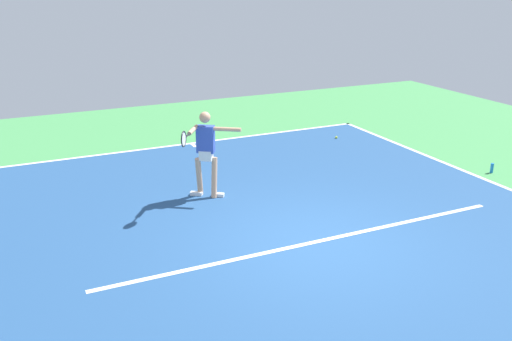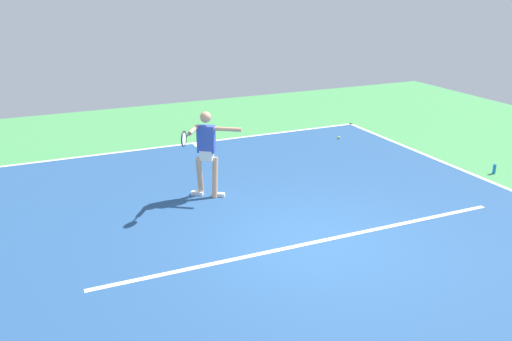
# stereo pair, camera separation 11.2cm
# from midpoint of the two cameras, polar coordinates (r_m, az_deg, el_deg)

# --- Properties ---
(ground_plane) EXTENTS (22.62, 22.62, 0.00)m
(ground_plane) POSITION_cam_midpoint_polar(r_m,az_deg,el_deg) (9.46, 6.26, -7.26)
(ground_plane) COLOR #428E4C
(court_surface) EXTENTS (9.89, 12.83, 0.00)m
(court_surface) POSITION_cam_midpoint_polar(r_m,az_deg,el_deg) (9.46, 6.26, -7.25)
(court_surface) COLOR navy
(court_surface) RESTS_ON ground_plane
(court_line_baseline_near) EXTENTS (9.89, 0.10, 0.01)m
(court_line_baseline_near) POSITION_cam_midpoint_polar(r_m,az_deg,el_deg) (14.91, -6.12, 2.78)
(court_line_baseline_near) COLOR white
(court_line_baseline_near) RESTS_ON ground_plane
(court_line_service) EXTENTS (7.42, 0.10, 0.01)m
(court_line_service) POSITION_cam_midpoint_polar(r_m,az_deg,el_deg) (9.46, 6.26, -7.24)
(court_line_service) COLOR white
(court_line_service) RESTS_ON ground_plane
(court_line_centre_mark) EXTENTS (0.10, 0.30, 0.01)m
(court_line_centre_mark) POSITION_cam_midpoint_polar(r_m,az_deg,el_deg) (14.73, -5.88, 2.58)
(court_line_centre_mark) COLOR white
(court_line_centre_mark) RESTS_ON ground_plane
(tennis_player) EXTENTS (1.33, 1.00, 1.74)m
(tennis_player) POSITION_cam_midpoint_polar(r_m,az_deg,el_deg) (10.98, -4.77, 2.21)
(tennis_player) COLOR tan
(tennis_player) RESTS_ON ground_plane
(tennis_ball_centre_court) EXTENTS (0.07, 0.07, 0.07)m
(tennis_ball_centre_court) POSITION_cam_midpoint_polar(r_m,az_deg,el_deg) (15.39, 8.59, 3.32)
(tennis_ball_centre_court) COLOR #CCE033
(tennis_ball_centre_court) RESTS_ON ground_plane
(water_bottle) EXTENTS (0.07, 0.07, 0.22)m
(water_bottle) POSITION_cam_midpoint_polar(r_m,az_deg,el_deg) (13.61, 23.21, 0.14)
(water_bottle) COLOR blue
(water_bottle) RESTS_ON ground_plane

